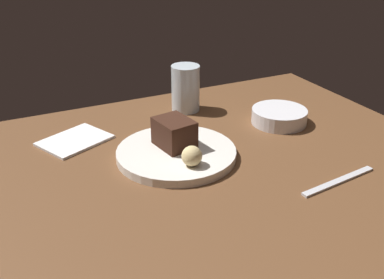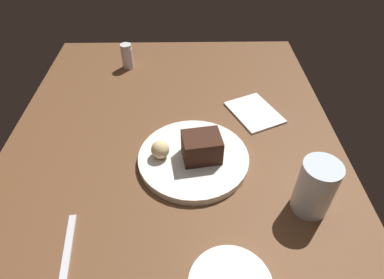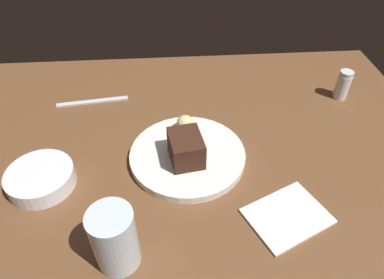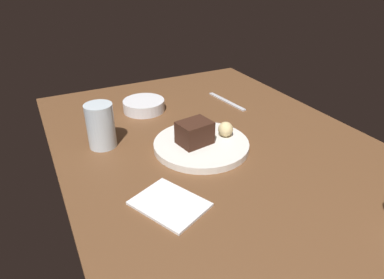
{
  "view_description": "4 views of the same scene",
  "coord_description": "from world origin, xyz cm",
  "px_view_note": "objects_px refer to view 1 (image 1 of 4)",
  "views": [
    {
      "loc": [
        -33.6,
        -75.0,
        50.05
      ],
      "look_at": [
        5.08,
        4.44,
        6.76
      ],
      "focal_mm": 42.8,
      "sensor_mm": 36.0,
      "label": 1
    },
    {
      "loc": [
        54.56,
        3.79,
        58.87
      ],
      "look_at": [
        -3.05,
        4.74,
        5.66
      ],
      "focal_mm": 30.38,
      "sensor_mm": 36.0,
      "label": 2
    },
    {
      "loc": [
        4.71,
        59.83,
        58.23
      ],
      "look_at": [
        0.41,
        2.88,
        6.77
      ],
      "focal_mm": 32.14,
      "sensor_mm": 36.0,
      "label": 3
    },
    {
      "loc": [
        -68.47,
        43.39,
        49.76
      ],
      "look_at": [
        2.32,
        7.45,
        5.85
      ],
      "focal_mm": 31.71,
      "sensor_mm": 36.0,
      "label": 4
    }
  ],
  "objects_px": {
    "dessert_plate": "(176,153)",
    "bread_roll": "(192,156)",
    "butter_knife": "(339,181)",
    "folded_napkin": "(75,140)",
    "chocolate_cake_slice": "(174,133)",
    "water_glass": "(186,88)",
    "side_bowl": "(279,116)"
  },
  "relations": [
    {
      "from": "dessert_plate",
      "to": "folded_napkin",
      "type": "bearing_deg",
      "value": 136.23
    },
    {
      "from": "side_bowl",
      "to": "chocolate_cake_slice",
      "type": "bearing_deg",
      "value": -173.43
    },
    {
      "from": "bread_roll",
      "to": "folded_napkin",
      "type": "distance_m",
      "value": 0.31
    },
    {
      "from": "side_bowl",
      "to": "butter_knife",
      "type": "relative_size",
      "value": 0.72
    },
    {
      "from": "folded_napkin",
      "to": "dessert_plate",
      "type": "bearing_deg",
      "value": -43.77
    },
    {
      "from": "butter_knife",
      "to": "folded_napkin",
      "type": "distance_m",
      "value": 0.59
    },
    {
      "from": "chocolate_cake_slice",
      "to": "butter_knife",
      "type": "bearing_deg",
      "value": -46.48
    },
    {
      "from": "bread_roll",
      "to": "side_bowl",
      "type": "relative_size",
      "value": 0.3
    },
    {
      "from": "chocolate_cake_slice",
      "to": "water_glass",
      "type": "xyz_separation_m",
      "value": [
        0.13,
        0.22,
        0.01
      ]
    },
    {
      "from": "butter_knife",
      "to": "folded_napkin",
      "type": "relative_size",
      "value": 1.28
    },
    {
      "from": "dessert_plate",
      "to": "bread_roll",
      "type": "distance_m",
      "value": 0.08
    },
    {
      "from": "bread_roll",
      "to": "water_glass",
      "type": "relative_size",
      "value": 0.34
    },
    {
      "from": "folded_napkin",
      "to": "side_bowl",
      "type": "bearing_deg",
      "value": -13.77
    },
    {
      "from": "dessert_plate",
      "to": "water_glass",
      "type": "xyz_separation_m",
      "value": [
        0.13,
        0.24,
        0.05
      ]
    },
    {
      "from": "bread_roll",
      "to": "side_bowl",
      "type": "distance_m",
      "value": 0.33
    },
    {
      "from": "bread_roll",
      "to": "side_bowl",
      "type": "bearing_deg",
      "value": 22.85
    },
    {
      "from": "folded_napkin",
      "to": "butter_knife",
      "type": "bearing_deg",
      "value": -43.8
    },
    {
      "from": "side_bowl",
      "to": "folded_napkin",
      "type": "relative_size",
      "value": 0.93
    },
    {
      "from": "dessert_plate",
      "to": "butter_knife",
      "type": "bearing_deg",
      "value": -43.83
    },
    {
      "from": "bread_roll",
      "to": "butter_knife",
      "type": "distance_m",
      "value": 0.29
    },
    {
      "from": "side_bowl",
      "to": "bread_roll",
      "type": "bearing_deg",
      "value": -157.15
    },
    {
      "from": "dessert_plate",
      "to": "butter_knife",
      "type": "relative_size",
      "value": 1.36
    },
    {
      "from": "bread_roll",
      "to": "water_glass",
      "type": "height_order",
      "value": "water_glass"
    },
    {
      "from": "butter_knife",
      "to": "folded_napkin",
      "type": "xyz_separation_m",
      "value": [
        -0.42,
        0.41,
        0.0
      ]
    },
    {
      "from": "chocolate_cake_slice",
      "to": "folded_napkin",
      "type": "distance_m",
      "value": 0.25
    },
    {
      "from": "dessert_plate",
      "to": "chocolate_cake_slice",
      "type": "bearing_deg",
      "value": 77.4
    },
    {
      "from": "chocolate_cake_slice",
      "to": "bread_roll",
      "type": "xyz_separation_m",
      "value": [
        -0.0,
        -0.09,
        -0.01
      ]
    },
    {
      "from": "bread_roll",
      "to": "side_bowl",
      "type": "height_order",
      "value": "bread_roll"
    },
    {
      "from": "dessert_plate",
      "to": "bread_roll",
      "type": "xyz_separation_m",
      "value": [
        0.0,
        -0.08,
        0.03
      ]
    },
    {
      "from": "butter_knife",
      "to": "dessert_plate",
      "type": "bearing_deg",
      "value": 129.31
    },
    {
      "from": "chocolate_cake_slice",
      "to": "bread_roll",
      "type": "distance_m",
      "value": 0.1
    },
    {
      "from": "chocolate_cake_slice",
      "to": "bread_roll",
      "type": "bearing_deg",
      "value": -92.28
    }
  ]
}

